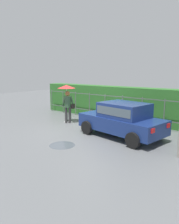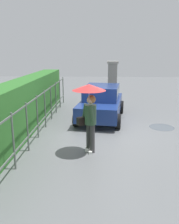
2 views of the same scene
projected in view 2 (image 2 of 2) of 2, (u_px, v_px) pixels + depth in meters
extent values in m
plane|color=slate|center=(107.00, 132.00, 8.78)|extent=(40.00, 40.00, 0.00)
cube|color=navy|center=(101.00, 106.00, 10.40)|extent=(3.88, 2.12, 0.60)
cube|color=navy|center=(102.00, 92.00, 10.40)|extent=(2.07, 1.68, 0.60)
cube|color=#4C5B66|center=(102.00, 92.00, 10.39)|extent=(1.93, 1.68, 0.33)
cylinder|color=black|center=(118.00, 121.00, 9.14)|extent=(0.62, 0.26, 0.60)
cylinder|color=black|center=(76.00, 119.00, 9.42)|extent=(0.62, 0.26, 0.60)
cylinder|color=black|center=(121.00, 107.00, 11.52)|extent=(0.62, 0.26, 0.60)
cylinder|color=black|center=(88.00, 105.00, 11.81)|extent=(0.62, 0.26, 0.60)
cube|color=red|center=(117.00, 96.00, 12.04)|extent=(0.09, 0.21, 0.16)
cube|color=red|center=(95.00, 95.00, 12.23)|extent=(0.09, 0.21, 0.16)
cylinder|color=#333333|center=(92.00, 139.00, 6.94)|extent=(0.15, 0.15, 0.86)
cylinder|color=#333333|center=(89.00, 137.00, 7.11)|extent=(0.15, 0.15, 0.86)
cube|color=white|center=(90.00, 151.00, 7.01)|extent=(0.26, 0.10, 0.08)
cube|color=white|center=(87.00, 149.00, 7.18)|extent=(0.26, 0.10, 0.08)
cylinder|color=#2D4C33|center=(91.00, 115.00, 6.85)|extent=(0.34, 0.34, 0.58)
sphere|color=#DBAD89|center=(91.00, 100.00, 6.74)|extent=(0.22, 0.22, 0.22)
sphere|color=olive|center=(91.00, 99.00, 6.75)|extent=(0.25, 0.25, 0.25)
cylinder|color=#2D4C33|center=(92.00, 116.00, 6.62)|extent=(0.24, 0.20, 0.56)
cylinder|color=#2D4C33|center=(84.00, 112.00, 6.98)|extent=(0.24, 0.20, 0.56)
cylinder|color=#B2B2B7|center=(89.00, 104.00, 6.64)|extent=(0.02, 0.02, 0.77)
cone|color=red|center=(89.00, 87.00, 6.53)|extent=(0.95, 0.95, 0.18)
cube|color=black|center=(83.00, 121.00, 7.06)|extent=(0.32, 0.37, 0.24)
cube|color=gray|center=(112.00, 85.00, 13.04)|extent=(0.48, 0.48, 2.30)
cube|color=#9E998E|center=(113.00, 62.00, 12.74)|extent=(0.60, 0.60, 0.12)
cylinder|color=#59605B|center=(13.00, 142.00, 5.86)|extent=(0.05, 0.05, 1.50)
cylinder|color=#59605B|center=(27.00, 127.00, 6.98)|extent=(0.05, 0.05, 1.50)
cylinder|color=#59605B|center=(37.00, 117.00, 8.09)|extent=(0.05, 0.05, 1.50)
cylinder|color=#59605B|center=(45.00, 109.00, 9.20)|extent=(0.05, 0.05, 1.50)
cylinder|color=#59605B|center=(51.00, 103.00, 10.32)|extent=(0.05, 0.05, 1.50)
cylinder|color=#59605B|center=(56.00, 98.00, 11.43)|extent=(0.05, 0.05, 1.50)
cylinder|color=#59605B|center=(60.00, 94.00, 12.54)|extent=(0.05, 0.05, 1.50)
cylinder|color=#59605B|center=(63.00, 90.00, 13.66)|extent=(0.05, 0.05, 1.50)
cube|color=#59605B|center=(41.00, 95.00, 8.48)|extent=(10.36, 0.03, 0.04)
cube|color=#59605B|center=(42.00, 120.00, 8.72)|extent=(10.36, 0.03, 0.04)
cube|color=#2D6B28|center=(21.00, 107.00, 8.63)|extent=(11.36, 0.90, 1.90)
cylinder|color=#4C545B|center=(162.00, 127.00, 9.38)|extent=(0.98, 0.98, 0.00)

